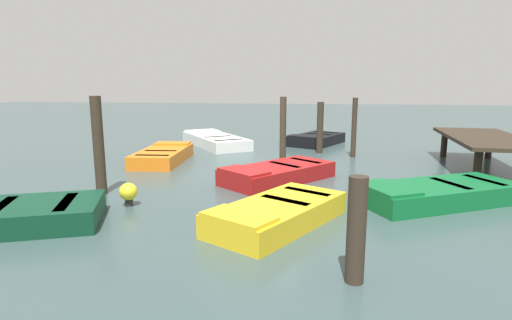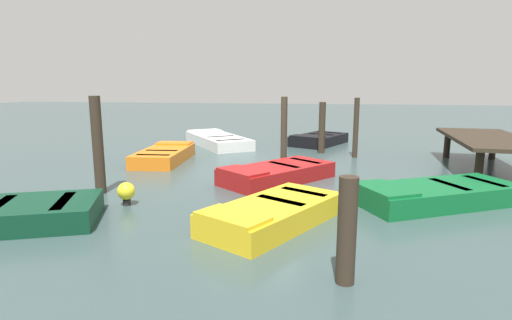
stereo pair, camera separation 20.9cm
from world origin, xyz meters
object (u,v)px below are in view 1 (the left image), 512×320
(dock_segment, at_px, (486,140))
(mooring_piling_near_right, at_px, (356,230))
(rowboat_green, at_px, (439,193))
(mooring_piling_mid_left, at_px, (99,146))
(rowboat_red, at_px, (278,173))
(rowboat_black, at_px, (316,139))
(rowboat_orange, at_px, (163,155))
(rowboat_white, at_px, (215,140))
(rowboat_yellow, at_px, (277,213))
(marker_buoy, at_px, (128,192))
(mooring_piling_near_left, at_px, (354,128))
(mooring_piling_mid_right, at_px, (320,128))
(mooring_piling_far_right, at_px, (283,129))

(dock_segment, height_order, mooring_piling_near_right, mooring_piling_near_right)
(rowboat_green, xyz_separation_m, mooring_piling_mid_left, (0.40, -7.31, 0.88))
(rowboat_red, distance_m, rowboat_black, 6.65)
(rowboat_black, bearing_deg, rowboat_orange, -20.88)
(rowboat_white, bearing_deg, rowboat_yellow, 165.39)
(mooring_piling_near_right, bearing_deg, dock_segment, 150.35)
(marker_buoy, bearing_deg, mooring_piling_near_left, 142.19)
(rowboat_black, relative_size, marker_buoy, 6.28)
(rowboat_yellow, distance_m, mooring_piling_near_left, 7.33)
(dock_segment, xyz_separation_m, rowboat_green, (3.84, -2.30, -0.62))
(rowboat_yellow, xyz_separation_m, mooring_piling_mid_right, (-7.73, 0.74, 0.69))
(rowboat_orange, bearing_deg, mooring_piling_far_right, -84.39)
(rowboat_yellow, xyz_separation_m, mooring_piling_near_right, (1.93, 1.16, 0.46))
(mooring_piling_far_right, distance_m, mooring_piling_mid_left, 5.83)
(rowboat_white, height_order, mooring_piling_mid_left, mooring_piling_mid_left)
(mooring_piling_near_right, bearing_deg, rowboat_orange, -143.40)
(dock_segment, bearing_deg, rowboat_green, -26.49)
(rowboat_white, bearing_deg, rowboat_green, -172.62)
(dock_segment, height_order, rowboat_black, dock_segment)
(rowboat_red, distance_m, marker_buoy, 3.79)
(mooring_piling_near_right, height_order, mooring_piling_far_right, mooring_piling_far_right)
(rowboat_black, bearing_deg, marker_buoy, 3.55)
(rowboat_red, relative_size, rowboat_white, 0.78)
(dock_segment, xyz_separation_m, rowboat_yellow, (5.67, -5.48, -0.62))
(mooring_piling_mid_right, relative_size, mooring_piling_near_left, 0.91)
(rowboat_black, bearing_deg, mooring_piling_mid_right, 29.11)
(rowboat_yellow, relative_size, mooring_piling_near_right, 2.22)
(rowboat_black, xyz_separation_m, mooring_piling_near_left, (2.77, 1.25, 0.78))
(rowboat_red, bearing_deg, marker_buoy, -8.15)
(rowboat_yellow, distance_m, mooring_piling_mid_left, 4.45)
(rowboat_red, bearing_deg, mooring_piling_near_left, -170.90)
(mooring_piling_mid_right, distance_m, marker_buoy, 8.08)
(dock_segment, distance_m, mooring_piling_far_right, 5.92)
(rowboat_orange, relative_size, mooring_piling_mid_left, 1.38)
(mooring_piling_near_right, relative_size, mooring_piling_far_right, 0.66)
(rowboat_yellow, distance_m, rowboat_black, 9.83)
(dock_segment, relative_size, mooring_piling_mid_left, 2.22)
(mooring_piling_mid_right, height_order, mooring_piling_near_left, mooring_piling_near_left)
(rowboat_yellow, relative_size, rowboat_black, 1.00)
(rowboat_red, xyz_separation_m, rowboat_orange, (-2.03, -3.86, 0.00))
(rowboat_yellow, bearing_deg, mooring_piling_near_right, 60.35)
(dock_segment, relative_size, mooring_piling_near_right, 3.58)
(mooring_piling_mid_right, bearing_deg, mooring_piling_mid_left, -37.68)
(rowboat_white, xyz_separation_m, mooring_piling_near_left, (1.86, 5.30, 0.78))
(rowboat_orange, xyz_separation_m, mooring_piling_mid_left, (3.83, 0.05, 0.88))
(dock_segment, xyz_separation_m, mooring_piling_mid_right, (-2.06, -4.74, 0.07))
(mooring_piling_far_right, relative_size, mooring_piling_mid_left, 0.94)
(rowboat_yellow, xyz_separation_m, mooring_piling_near_left, (-7.05, 1.87, 0.78))
(rowboat_black, distance_m, mooring_piling_near_left, 3.14)
(rowboat_red, bearing_deg, mooring_piling_mid_left, -25.69)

